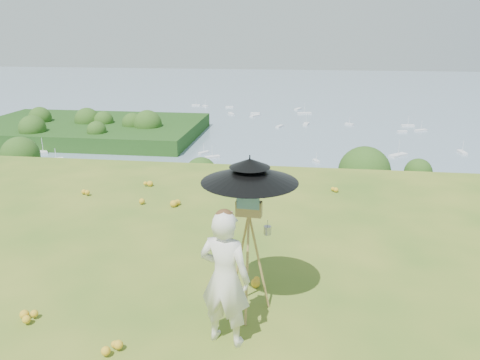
# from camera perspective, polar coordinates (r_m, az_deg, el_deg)

# --- Properties ---
(ground) EXTENTS (14.00, 14.00, 0.00)m
(ground) POSITION_cam_1_polar(r_m,az_deg,el_deg) (6.00, -19.58, -16.44)
(ground) COLOR #3D681D
(ground) RESTS_ON ground
(shoreline_tier) EXTENTS (170.00, 28.00, 8.00)m
(shoreline_tier) POSITION_cam_1_polar(r_m,az_deg,el_deg) (88.57, 5.35, -8.51)
(shoreline_tier) COLOR #73685C
(shoreline_tier) RESTS_ON bay_water
(bay_water) EXTENTS (700.00, 700.00, 0.00)m
(bay_water) POSITION_cam_1_polar(r_m,az_deg,el_deg) (247.18, 7.15, 9.09)
(bay_water) COLOR #7490A6
(bay_water) RESTS_ON ground
(peninsula) EXTENTS (90.00, 60.00, 12.00)m
(peninsula) POSITION_cam_1_polar(r_m,az_deg,el_deg) (180.12, -18.03, 6.70)
(peninsula) COLOR #15370F
(peninsula) RESTS_ON bay_water
(slope_trees) EXTENTS (110.00, 50.00, 6.00)m
(slope_trees) POSITION_cam_1_polar(r_m,az_deg,el_deg) (43.45, 3.70, -7.02)
(slope_trees) COLOR #274D17
(slope_trees) RESTS_ON forest_slope
(harbor_town) EXTENTS (110.00, 22.00, 5.00)m
(harbor_town) POSITION_cam_1_polar(r_m,az_deg,el_deg) (85.88, 5.47, -4.63)
(harbor_town) COLOR beige
(harbor_town) RESTS_ON shoreline_tier
(moored_boats) EXTENTS (140.00, 140.00, 0.70)m
(moored_boats) POSITION_cam_1_polar(r_m,az_deg,el_deg) (170.08, 2.49, 5.34)
(moored_boats) COLOR white
(moored_boats) RESTS_ON bay_water
(wildflowers) EXTENTS (10.00, 10.50, 0.12)m
(wildflowers) POSITION_cam_1_polar(r_m,az_deg,el_deg) (6.15, -18.58, -14.74)
(wildflowers) COLOR gold
(wildflowers) RESTS_ON ground
(painter) EXTENTS (0.64, 0.49, 1.54)m
(painter) POSITION_cam_1_polar(r_m,az_deg,el_deg) (5.05, -1.85, -11.91)
(painter) COLOR silver
(painter) RESTS_ON ground
(field_easel) EXTENTS (0.63, 0.63, 1.56)m
(field_easel) POSITION_cam_1_polar(r_m,az_deg,el_deg) (5.54, 1.05, -8.98)
(field_easel) COLOR olive
(field_easel) RESTS_ON ground
(sun_umbrella) EXTENTS (1.21, 1.21, 0.68)m
(sun_umbrella) POSITION_cam_1_polar(r_m,az_deg,el_deg) (5.24, 1.18, -0.55)
(sun_umbrella) COLOR black
(sun_umbrella) RESTS_ON field_easel
(painter_cap) EXTENTS (0.22, 0.25, 0.10)m
(painter_cap) POSITION_cam_1_polar(r_m,az_deg,el_deg) (4.73, -1.94, -4.22)
(painter_cap) COLOR pink
(painter_cap) RESTS_ON painter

